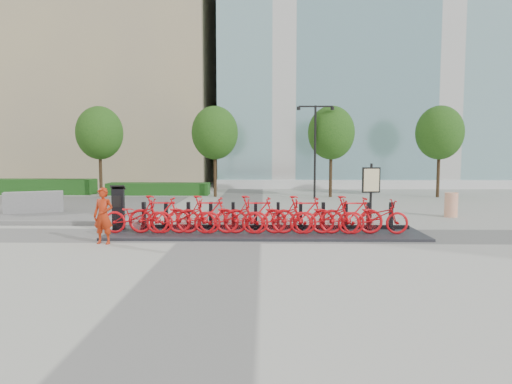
{
  "coord_description": "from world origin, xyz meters",
  "views": [
    {
      "loc": [
        1.28,
        -13.63,
        2.53
      ],
      "look_at": [
        1.0,
        1.5,
        1.2
      ],
      "focal_mm": 32.0,
      "sensor_mm": 36.0,
      "label": 1
    }
  ],
  "objects_px": {
    "construction_barrel": "(451,205)",
    "bike_0": "(136,216)",
    "worker_red": "(103,216)",
    "map_sign": "(371,182)",
    "kiosk": "(118,208)",
    "jersey_barrier": "(34,202)"
  },
  "relations": [
    {
      "from": "bike_0",
      "to": "jersey_barrier",
      "type": "xyz_separation_m",
      "value": [
        -5.77,
        5.19,
        -0.16
      ]
    },
    {
      "from": "jersey_barrier",
      "to": "worker_red",
      "type": "bearing_deg",
      "value": -73.95
    },
    {
      "from": "kiosk",
      "to": "map_sign",
      "type": "distance_m",
      "value": 9.13
    },
    {
      "from": "jersey_barrier",
      "to": "map_sign",
      "type": "distance_m",
      "value": 13.78
    },
    {
      "from": "jersey_barrier",
      "to": "map_sign",
      "type": "bearing_deg",
      "value": -29.87
    },
    {
      "from": "kiosk",
      "to": "construction_barrel",
      "type": "distance_m",
      "value": 12.45
    },
    {
      "from": "bike_0",
      "to": "worker_red",
      "type": "xyz_separation_m",
      "value": [
        -0.56,
        -1.22,
        0.18
      ]
    },
    {
      "from": "bike_0",
      "to": "kiosk",
      "type": "height_order",
      "value": "kiosk"
    },
    {
      "from": "worker_red",
      "to": "map_sign",
      "type": "bearing_deg",
      "value": 40.45
    },
    {
      "from": "construction_barrel",
      "to": "bike_0",
      "type": "bearing_deg",
      "value": -159.28
    },
    {
      "from": "construction_barrel",
      "to": "map_sign",
      "type": "height_order",
      "value": "map_sign"
    },
    {
      "from": "worker_red",
      "to": "map_sign",
      "type": "xyz_separation_m",
      "value": [
        8.45,
        4.77,
        0.61
      ]
    },
    {
      "from": "bike_0",
      "to": "map_sign",
      "type": "relative_size",
      "value": 0.93
    },
    {
      "from": "worker_red",
      "to": "construction_barrel",
      "type": "relative_size",
      "value": 1.64
    },
    {
      "from": "bike_0",
      "to": "construction_barrel",
      "type": "height_order",
      "value": "bike_0"
    },
    {
      "from": "bike_0",
      "to": "worker_red",
      "type": "height_order",
      "value": "worker_red"
    },
    {
      "from": "map_sign",
      "to": "kiosk",
      "type": "bearing_deg",
      "value": -170.87
    },
    {
      "from": "kiosk",
      "to": "jersey_barrier",
      "type": "height_order",
      "value": "kiosk"
    },
    {
      "from": "worker_red",
      "to": "construction_barrel",
      "type": "distance_m",
      "value": 12.94
    },
    {
      "from": "kiosk",
      "to": "map_sign",
      "type": "bearing_deg",
      "value": 9.43
    },
    {
      "from": "jersey_barrier",
      "to": "map_sign",
      "type": "height_order",
      "value": "map_sign"
    },
    {
      "from": "worker_red",
      "to": "construction_barrel",
      "type": "height_order",
      "value": "worker_red"
    }
  ]
}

